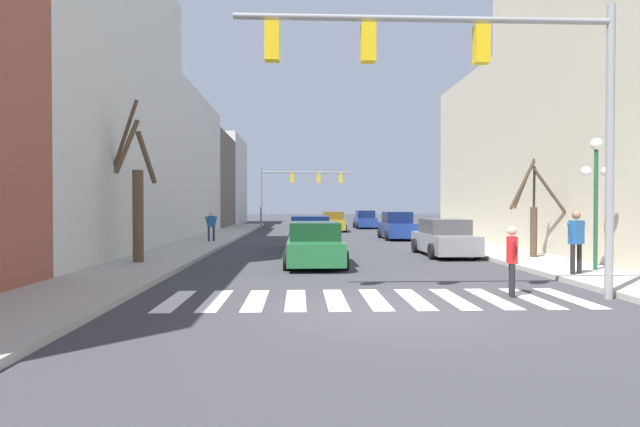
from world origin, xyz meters
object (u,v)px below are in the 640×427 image
(car_parked_left_mid, at_px, (333,222))
(pedestrian_on_left_sidewalk, at_px, (576,237))
(traffic_signal_near, at_px, (473,76))
(pedestrian_waiting_at_curb, at_px, (211,223))
(car_at_intersection, at_px, (397,227))
(street_lamp_right_corner, at_px, (596,176))
(car_parked_left_far, at_px, (314,245))
(traffic_signal_far, at_px, (296,183))
(street_tree_left_near, at_px, (533,213))
(car_parked_right_near, at_px, (310,234))
(street_tree_left_mid, at_px, (137,196))
(car_parked_left_near, at_px, (444,238))
(car_driving_away_lane, at_px, (365,220))
(pedestrian_on_right_sidewalk, at_px, (512,255))

(car_parked_left_mid, relative_size, pedestrian_on_left_sidewalk, 2.65)
(traffic_signal_near, relative_size, pedestrian_waiting_at_curb, 5.12)
(car_at_intersection, bearing_deg, traffic_signal_near, 173.55)
(street_lamp_right_corner, relative_size, car_parked_left_far, 0.83)
(car_at_intersection, bearing_deg, pedestrian_waiting_at_curb, 106.90)
(traffic_signal_near, xyz_separation_m, traffic_signal_far, (-4.22, 36.22, -0.75))
(pedestrian_on_left_sidewalk, distance_m, street_tree_left_near, 4.97)
(car_parked_right_near, bearing_deg, street_tree_left_mid, -45.30)
(car_at_intersection, xyz_separation_m, car_parked_right_near, (-5.69, -7.30, -0.04))
(car_parked_left_near, xyz_separation_m, car_parked_left_mid, (-3.38, 20.35, 0.03))
(traffic_signal_near, distance_m, car_parked_left_far, 8.75)
(car_parked_left_near, height_order, pedestrian_on_left_sidewalk, pedestrian_on_left_sidewalk)
(car_parked_left_mid, xyz_separation_m, street_tree_left_near, (6.27, -22.40, 1.10))
(traffic_signal_near, xyz_separation_m, car_driving_away_lane, (2.29, 35.52, -4.25))
(car_parked_left_near, distance_m, street_tree_left_near, 3.72)
(car_parked_left_near, distance_m, street_tree_left_mid, 12.42)
(traffic_signal_near, distance_m, car_parked_left_mid, 30.58)
(street_lamp_right_corner, relative_size, pedestrian_on_right_sidewalk, 2.45)
(car_driving_away_lane, xyz_separation_m, car_parked_left_mid, (-3.40, -5.26, -0.02))
(car_parked_left_far, distance_m, street_tree_left_near, 8.64)
(street_lamp_right_corner, xyz_separation_m, pedestrian_waiting_at_curb, (-14.04, 13.00, -1.89))
(pedestrian_waiting_at_curb, bearing_deg, car_parked_left_mid, -148.37)
(car_parked_right_near, relative_size, pedestrian_on_left_sidewalk, 2.55)
(car_parked_right_near, relative_size, car_parked_left_mid, 0.96)
(car_parked_left_far, bearing_deg, street_tree_left_near, 96.82)
(car_at_intersection, relative_size, car_driving_away_lane, 1.06)
(traffic_signal_near, xyz_separation_m, pedestrian_waiting_at_curb, (-8.80, 16.94, -3.89))
(traffic_signal_far, xyz_separation_m, pedestrian_on_right_sidewalk, (5.32, -35.77, -3.30))
(car_parked_left_near, height_order, car_parked_left_far, car_parked_left_near)
(street_lamp_right_corner, bearing_deg, pedestrian_waiting_at_curb, 137.21)
(traffic_signal_far, xyz_separation_m, car_parked_left_near, (6.49, -26.31, -3.55))
(car_parked_left_near, height_order, pedestrian_waiting_at_curb, pedestrian_waiting_at_curb)
(car_parked_right_near, height_order, pedestrian_on_left_sidewalk, pedestrian_on_left_sidewalk)
(traffic_signal_near, relative_size, car_driving_away_lane, 2.05)
(car_parked_left_near, distance_m, car_parked_left_far, 6.40)
(pedestrian_waiting_at_curb, xyz_separation_m, street_tree_left_mid, (-0.83, -10.11, 1.32))
(traffic_signal_far, relative_size, car_parked_left_far, 1.73)
(car_at_intersection, relative_size, pedestrian_on_right_sidewalk, 2.67)
(street_tree_left_mid, bearing_deg, car_parked_left_near, 14.50)
(street_tree_left_near, bearing_deg, street_lamp_right_corner, -88.81)
(car_parked_left_near, relative_size, pedestrian_waiting_at_curb, 2.76)
(car_parked_left_near, xyz_separation_m, pedestrian_on_left_sidewalk, (1.85, -6.87, 0.50))
(street_lamp_right_corner, xyz_separation_m, car_parked_right_near, (-8.63, 9.07, -2.27))
(street_tree_left_near, bearing_deg, car_driving_away_lane, 95.93)
(car_parked_right_near, bearing_deg, car_parked_left_near, 61.27)
(car_at_intersection, distance_m, street_tree_left_mid, 18.08)
(pedestrian_on_left_sidewalk, relative_size, street_tree_left_near, 0.48)
(street_lamp_right_corner, distance_m, car_parked_left_mid, 27.17)
(car_at_intersection, height_order, car_parked_left_near, car_at_intersection)
(traffic_signal_near, xyz_separation_m, pedestrian_on_left_sidewalk, (4.12, 3.04, -3.80))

